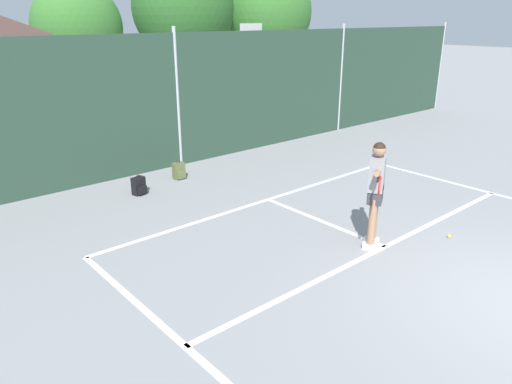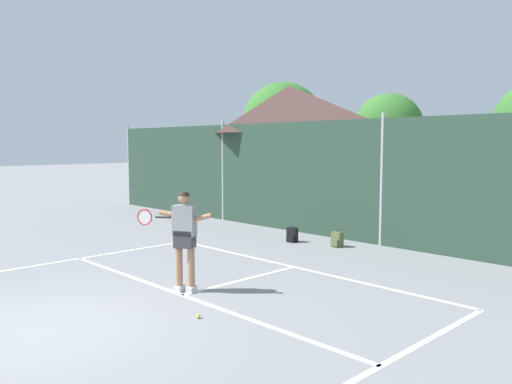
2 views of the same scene
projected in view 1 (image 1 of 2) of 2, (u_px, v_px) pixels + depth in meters
court_markings at (490, 289)px, 7.04m from camera, size 8.30×11.10×0.01m
chainlink_fence at (178, 101)px, 12.38m from camera, size 26.09×0.09×3.54m
basketball_hoop at (251, 62)px, 16.19m from camera, size 0.90×0.67×3.55m
treeline_backdrop at (75, 15)px, 18.63m from camera, size 27.86×4.29×6.49m
tennis_player at (376, 186)px, 7.98m from camera, size 1.21×0.86×1.85m
tennis_ball at (449, 236)px, 8.66m from camera, size 0.07×0.07×0.07m
backpack_black at (139, 186)px, 10.72m from camera, size 0.31×0.29×0.46m
backpack_olive at (179, 171)px, 11.76m from camera, size 0.29×0.25×0.46m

